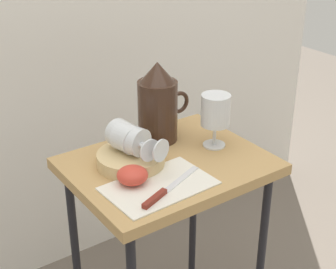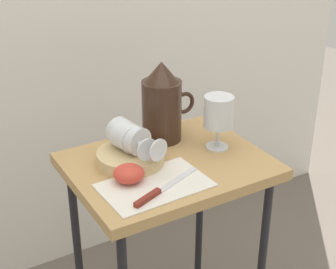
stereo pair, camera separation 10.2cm
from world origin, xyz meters
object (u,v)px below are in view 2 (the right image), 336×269
(pitcher, at_px, (162,109))
(wine_glass_tipped_near, at_px, (127,135))
(apple_half_left, at_px, (129,174))
(table, at_px, (168,187))
(basket_tray, at_px, (131,157))
(knife, at_px, (158,192))
(wine_glass_upright, at_px, (219,115))
(wine_glass_tipped_far, at_px, (132,138))

(pitcher, relative_size, wine_glass_tipped_near, 1.54)
(pitcher, bearing_deg, wine_glass_tipped_near, -155.95)
(wine_glass_tipped_near, xyz_separation_m, apple_half_left, (-0.05, -0.11, -0.05))
(table, height_order, wine_glass_tipped_near, wine_glass_tipped_near)
(basket_tray, height_order, knife, basket_tray)
(table, height_order, wine_glass_upright, wine_glass_upright)
(wine_glass_tipped_far, height_order, knife, wine_glass_tipped_far)
(apple_half_left, bearing_deg, basket_tray, 61.10)
(wine_glass_tipped_near, bearing_deg, wine_glass_upright, -15.06)
(table, xyz_separation_m, pitcher, (0.05, 0.13, 0.18))
(wine_glass_tipped_near, xyz_separation_m, wine_glass_tipped_far, (0.00, -0.02, 0.00))
(table, bearing_deg, knife, -128.61)
(table, bearing_deg, pitcher, 66.88)
(basket_tray, relative_size, apple_half_left, 2.31)
(wine_glass_upright, xyz_separation_m, knife, (-0.26, -0.12, -0.09))
(table, bearing_deg, wine_glass_tipped_far, 154.74)
(pitcher, xyz_separation_m, knife, (-0.16, -0.26, -0.09))
(table, relative_size, knife, 3.15)
(wine_glass_upright, bearing_deg, pitcher, 128.84)
(wine_glass_upright, relative_size, wine_glass_tipped_near, 1.02)
(apple_half_left, xyz_separation_m, knife, (0.03, -0.08, -0.02))
(wine_glass_tipped_near, bearing_deg, table, -34.87)
(wine_glass_tipped_near, xyz_separation_m, knife, (-0.01, -0.19, -0.06))
(wine_glass_tipped_near, bearing_deg, wine_glass_tipped_far, -79.59)
(wine_glass_tipped_far, bearing_deg, basket_tray, 176.13)
(pitcher, xyz_separation_m, wine_glass_tipped_far, (-0.14, -0.09, -0.02))
(wine_glass_upright, bearing_deg, wine_glass_tipped_near, 164.94)
(basket_tray, relative_size, wine_glass_upright, 1.16)
(wine_glass_tipped_near, distance_m, knife, 0.20)
(pitcher, distance_m, apple_half_left, 0.27)
(table, xyz_separation_m, wine_glass_tipped_near, (-0.09, 0.06, 0.15))
(table, bearing_deg, basket_tray, 155.89)
(table, distance_m, wine_glass_tipped_far, 0.18)
(wine_glass_tipped_near, height_order, apple_half_left, wine_glass_tipped_near)
(pitcher, height_order, apple_half_left, pitcher)
(wine_glass_tipped_far, distance_m, knife, 0.18)
(wine_glass_upright, distance_m, wine_glass_tipped_far, 0.25)
(pitcher, distance_m, wine_glass_tipped_near, 0.16)
(pitcher, bearing_deg, knife, -121.59)
(pitcher, bearing_deg, apple_half_left, -138.30)
(wine_glass_tipped_far, bearing_deg, pitcher, 31.70)
(pitcher, relative_size, wine_glass_upright, 1.52)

